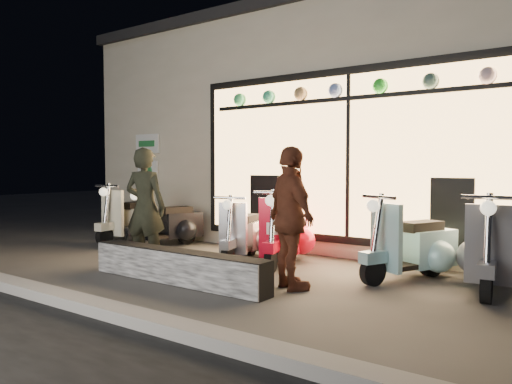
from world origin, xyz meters
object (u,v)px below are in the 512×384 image
graffiti_barrier (178,266)px  scooter_silver (245,233)px  man (145,207)px  scooter_red (286,234)px  woman (291,218)px

graffiti_barrier → scooter_silver: 1.83m
graffiti_barrier → man: 1.37m
scooter_red → man: bearing=-154.2°
scooter_red → scooter_silver: bearing=169.1°
woman → scooter_silver: bearing=-5.6°
scooter_red → woman: 1.65m
graffiti_barrier → woman: (1.26, 0.54, 0.61)m
man → scooter_silver: bearing=-137.9°
scooter_silver → man: 1.58m
scooter_silver → graffiti_barrier: bearing=-95.6°
scooter_red → woman: size_ratio=0.88×
woman → man: bearing=33.5°
scooter_silver → scooter_red: size_ratio=0.91×
graffiti_barrier → woman: woman is taller
scooter_silver → man: bearing=-137.3°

